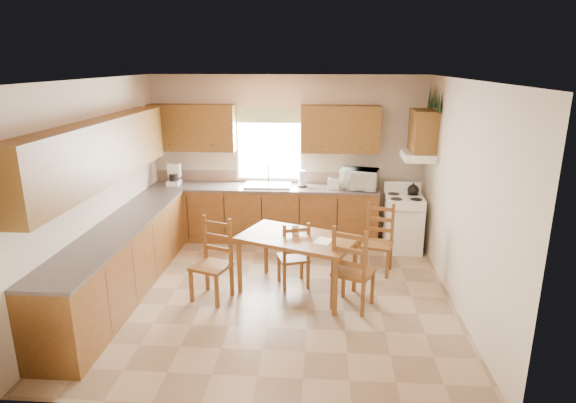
# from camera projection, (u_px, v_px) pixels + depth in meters

# --- Properties ---
(floor) EXTENTS (4.50, 4.50, 0.00)m
(floor) POSITION_uv_depth(u_px,v_px,m) (275.00, 292.00, 6.29)
(floor) COLOR #9F8361
(floor) RESTS_ON ground
(ceiling) EXTENTS (4.50, 4.50, 0.00)m
(ceiling) POSITION_uv_depth(u_px,v_px,m) (273.00, 79.00, 5.53)
(ceiling) COLOR brown
(ceiling) RESTS_ON floor
(wall_left) EXTENTS (4.50, 4.50, 0.00)m
(wall_left) POSITION_uv_depth(u_px,v_px,m) (97.00, 189.00, 6.06)
(wall_left) COLOR beige
(wall_left) RESTS_ON floor
(wall_right) EXTENTS (4.50, 4.50, 0.00)m
(wall_right) POSITION_uv_depth(u_px,v_px,m) (461.00, 196.00, 5.75)
(wall_right) COLOR beige
(wall_right) RESTS_ON floor
(wall_back) EXTENTS (4.50, 4.50, 0.00)m
(wall_back) POSITION_uv_depth(u_px,v_px,m) (287.00, 157.00, 8.06)
(wall_back) COLOR beige
(wall_back) RESTS_ON floor
(wall_front) EXTENTS (4.50, 4.50, 0.00)m
(wall_front) POSITION_uv_depth(u_px,v_px,m) (246.00, 268.00, 3.75)
(wall_front) COLOR beige
(wall_front) RESTS_ON floor
(lower_cab_back) EXTENTS (3.75, 0.60, 0.88)m
(lower_cab_back) POSITION_uv_depth(u_px,v_px,m) (264.00, 214.00, 8.06)
(lower_cab_back) COLOR brown
(lower_cab_back) RESTS_ON floor
(lower_cab_left) EXTENTS (0.60, 3.60, 0.88)m
(lower_cab_left) POSITION_uv_depth(u_px,v_px,m) (122.00, 261.00, 6.15)
(lower_cab_left) COLOR brown
(lower_cab_left) RESTS_ON floor
(counter_back) EXTENTS (3.75, 0.63, 0.04)m
(counter_back) POSITION_uv_depth(u_px,v_px,m) (263.00, 187.00, 7.93)
(counter_back) COLOR #564B47
(counter_back) RESTS_ON lower_cab_back
(counter_left) EXTENTS (0.63, 3.60, 0.04)m
(counter_left) POSITION_uv_depth(u_px,v_px,m) (119.00, 227.00, 6.02)
(counter_left) COLOR #564B47
(counter_left) RESTS_ON lower_cab_left
(backsplash) EXTENTS (3.75, 0.01, 0.18)m
(backsplash) POSITION_uv_depth(u_px,v_px,m) (265.00, 177.00, 8.17)
(backsplash) COLOR #8A6B5A
(backsplash) RESTS_ON counter_back
(upper_cab_back_left) EXTENTS (1.41, 0.33, 0.75)m
(upper_cab_back_left) POSITION_uv_depth(u_px,v_px,m) (192.00, 128.00, 7.87)
(upper_cab_back_left) COLOR brown
(upper_cab_back_left) RESTS_ON wall_back
(upper_cab_back_right) EXTENTS (1.25, 0.33, 0.75)m
(upper_cab_back_right) POSITION_uv_depth(u_px,v_px,m) (340.00, 129.00, 7.70)
(upper_cab_back_right) COLOR brown
(upper_cab_back_right) RESTS_ON wall_back
(upper_cab_left) EXTENTS (0.33, 3.60, 0.75)m
(upper_cab_left) POSITION_uv_depth(u_px,v_px,m) (100.00, 152.00, 5.76)
(upper_cab_left) COLOR brown
(upper_cab_left) RESTS_ON wall_left
(upper_cab_stove) EXTENTS (0.33, 0.62, 0.62)m
(upper_cab_stove) POSITION_uv_depth(u_px,v_px,m) (423.00, 131.00, 7.19)
(upper_cab_stove) COLOR brown
(upper_cab_stove) RESTS_ON wall_right
(range_hood) EXTENTS (0.44, 0.62, 0.12)m
(range_hood) POSITION_uv_depth(u_px,v_px,m) (418.00, 156.00, 7.30)
(range_hood) COLOR white
(range_hood) RESTS_ON wall_right
(window_frame) EXTENTS (1.13, 0.02, 1.18)m
(window_frame) POSITION_uv_depth(u_px,v_px,m) (269.00, 146.00, 8.00)
(window_frame) COLOR white
(window_frame) RESTS_ON wall_back
(window_pane) EXTENTS (1.05, 0.01, 1.10)m
(window_pane) POSITION_uv_depth(u_px,v_px,m) (269.00, 146.00, 7.99)
(window_pane) COLOR white
(window_pane) RESTS_ON wall_back
(window_valance) EXTENTS (1.19, 0.01, 0.24)m
(window_valance) POSITION_uv_depth(u_px,v_px,m) (269.00, 116.00, 7.83)
(window_valance) COLOR #557A43
(window_valance) RESTS_ON wall_back
(sink_basin) EXTENTS (0.75, 0.45, 0.04)m
(sink_basin) POSITION_uv_depth(u_px,v_px,m) (268.00, 185.00, 7.91)
(sink_basin) COLOR silver
(sink_basin) RESTS_ON counter_back
(pine_decal_a) EXTENTS (0.22, 0.22, 0.36)m
(pine_decal_a) POSITION_uv_depth(u_px,v_px,m) (440.00, 100.00, 6.74)
(pine_decal_a) COLOR black
(pine_decal_a) RESTS_ON wall_right
(pine_decal_b) EXTENTS (0.22, 0.22, 0.36)m
(pine_decal_b) POSITION_uv_depth(u_px,v_px,m) (435.00, 95.00, 7.04)
(pine_decal_b) COLOR black
(pine_decal_b) RESTS_ON wall_right
(pine_decal_c) EXTENTS (0.22, 0.22, 0.36)m
(pine_decal_c) POSITION_uv_depth(u_px,v_px,m) (430.00, 97.00, 7.35)
(pine_decal_c) COLOR black
(pine_decal_c) RESTS_ON wall_right
(stove) EXTENTS (0.60, 0.62, 0.86)m
(stove) POSITION_uv_depth(u_px,v_px,m) (403.00, 224.00, 7.60)
(stove) COLOR white
(stove) RESTS_ON floor
(coffeemaker) EXTENTS (0.26, 0.29, 0.36)m
(coffeemaker) POSITION_uv_depth(u_px,v_px,m) (173.00, 175.00, 7.95)
(coffeemaker) COLOR white
(coffeemaker) RESTS_ON counter_back
(paper_towel) EXTENTS (0.13, 0.13, 0.27)m
(paper_towel) POSITION_uv_depth(u_px,v_px,m) (302.00, 179.00, 7.86)
(paper_towel) COLOR white
(paper_towel) RESTS_ON counter_back
(toaster) EXTENTS (0.21, 0.14, 0.17)m
(toaster) POSITION_uv_depth(u_px,v_px,m) (334.00, 183.00, 7.75)
(toaster) COLOR white
(toaster) RESTS_ON counter_back
(microwave) EXTENTS (0.61, 0.50, 0.32)m
(microwave) POSITION_uv_depth(u_px,v_px,m) (359.00, 179.00, 7.73)
(microwave) COLOR white
(microwave) RESTS_ON counter_back
(dining_table) EXTENTS (1.64, 1.31, 0.77)m
(dining_table) POSITION_uv_depth(u_px,v_px,m) (297.00, 265.00, 6.19)
(dining_table) COLOR brown
(dining_table) RESTS_ON floor
(chair_near_left) EXTENTS (0.48, 0.46, 0.90)m
(chair_near_left) POSITION_uv_depth(u_px,v_px,m) (293.00, 253.00, 6.37)
(chair_near_left) COLOR brown
(chair_near_left) RESTS_ON floor
(chair_near_right) EXTENTS (0.58, 0.57, 1.06)m
(chair_near_right) POSITION_uv_depth(u_px,v_px,m) (354.00, 267.00, 5.78)
(chair_near_right) COLOR brown
(chair_near_right) RESTS_ON floor
(chair_far_left) EXTENTS (0.55, 0.54, 1.03)m
(chair_far_left) POSITION_uv_depth(u_px,v_px,m) (211.00, 261.00, 5.97)
(chair_far_left) COLOR brown
(chair_far_left) RESTS_ON floor
(chair_far_right) EXTENTS (0.50, 0.48, 0.98)m
(chair_far_right) POSITION_uv_depth(u_px,v_px,m) (378.00, 240.00, 6.75)
(chair_far_right) COLOR brown
(chair_far_right) RESTS_ON floor
(table_paper) EXTENTS (0.27, 0.31, 0.00)m
(table_paper) POSITION_uv_depth(u_px,v_px,m) (323.00, 241.00, 5.93)
(table_paper) COLOR white
(table_paper) RESTS_ON dining_table
(table_card) EXTENTS (0.09, 0.03, 0.12)m
(table_card) POSITION_uv_depth(u_px,v_px,m) (296.00, 230.00, 6.13)
(table_card) COLOR white
(table_card) RESTS_ON dining_table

